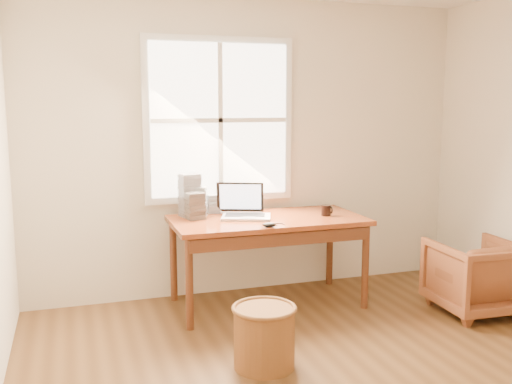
# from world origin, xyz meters

# --- Properties ---
(room_shell) EXTENTS (4.04, 4.54, 2.64)m
(room_shell) POSITION_xyz_m (-0.02, 0.16, 1.32)
(room_shell) COLOR brown
(room_shell) RESTS_ON ground
(desk) EXTENTS (1.60, 0.80, 0.04)m
(desk) POSITION_xyz_m (0.00, 1.80, 0.73)
(desk) COLOR brown
(desk) RESTS_ON room_shell
(armchair) EXTENTS (0.67, 0.69, 0.60)m
(armchair) POSITION_xyz_m (1.55, 1.10, 0.30)
(armchair) COLOR brown
(armchair) RESTS_ON room_shell
(wicker_stool) EXTENTS (0.46, 0.46, 0.40)m
(wicker_stool) POSITION_xyz_m (-0.41, 0.71, 0.20)
(wicker_stool) COLOR brown
(wicker_stool) RESTS_ON room_shell
(laptop) EXTENTS (0.54, 0.55, 0.31)m
(laptop) POSITION_xyz_m (-0.18, 1.84, 0.90)
(laptop) COLOR #B4B6BC
(laptop) RESTS_ON desk
(mouse) EXTENTS (0.12, 0.09, 0.04)m
(mouse) POSITION_xyz_m (-0.11, 1.46, 0.77)
(mouse) COLOR black
(mouse) RESTS_ON desk
(coffee_mug) EXTENTS (0.11, 0.11, 0.09)m
(coffee_mug) POSITION_xyz_m (0.50, 1.73, 0.80)
(coffee_mug) COLOR black
(coffee_mug) RESTS_ON desk
(cd_stack_a) EXTENTS (0.16, 0.15, 0.25)m
(cd_stack_a) POSITION_xyz_m (-0.53, 2.05, 0.87)
(cd_stack_a) COLOR #B8BFC4
(cd_stack_a) RESTS_ON desk
(cd_stack_b) EXTENTS (0.16, 0.15, 0.22)m
(cd_stack_b) POSITION_xyz_m (-0.58, 1.94, 0.86)
(cd_stack_b) COLOR #242428
(cd_stack_b) RESTS_ON desk
(cd_stack_c) EXTENTS (0.18, 0.17, 0.36)m
(cd_stack_c) POSITION_xyz_m (-0.60, 2.07, 0.93)
(cd_stack_c) COLOR #9A98A5
(cd_stack_c) RESTS_ON desk
(cd_stack_d) EXTENTS (0.14, 0.12, 0.16)m
(cd_stack_d) POSITION_xyz_m (-0.36, 2.16, 0.83)
(cd_stack_d) COLOR silver
(cd_stack_d) RESTS_ON desk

